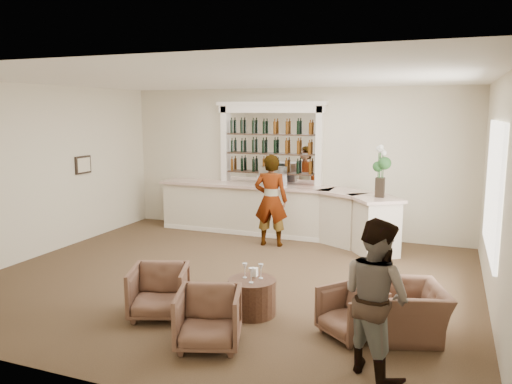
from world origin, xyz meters
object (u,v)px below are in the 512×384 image
(guest, at_px, (376,297))
(armchair_far, at_px, (409,311))
(flower_vase, at_px, (381,168))
(armchair_left, at_px, (159,291))
(armchair_right, at_px, (352,312))
(bar_counter, at_px, (278,211))
(armchair_center, at_px, (209,318))
(cocktail_table, at_px, (252,297))
(sommelier, at_px, (271,200))
(espresso_machine, at_px, (273,176))

(guest, bearing_deg, armchair_far, -66.51)
(armchair_far, xyz_separation_m, flower_vase, (-0.86, 3.53, 1.39))
(armchair_left, xyz_separation_m, armchair_right, (2.58, 0.34, -0.04))
(armchair_left, bearing_deg, bar_counter, 68.05)
(armchair_center, bearing_deg, armchair_left, 133.11)
(armchair_right, bearing_deg, cocktail_table, -149.18)
(cocktail_table, height_order, flower_vase, flower_vase)
(armchair_center, bearing_deg, guest, -15.43)
(armchair_left, relative_size, armchair_center, 1.01)
(armchair_left, bearing_deg, armchair_right, -13.38)
(sommelier, height_order, armchair_right, sommelier)
(armchair_center, height_order, armchair_right, armchair_center)
(guest, bearing_deg, bar_counter, -23.16)
(guest, bearing_deg, armchair_right, -25.54)
(guest, xyz_separation_m, armchair_center, (-1.93, -0.12, -0.50))
(cocktail_table, distance_m, flower_vase, 4.11)
(armchair_left, height_order, armchair_center, armchair_left)
(bar_counter, height_order, guest, guest)
(armchair_center, bearing_deg, cocktail_table, 64.15)
(bar_counter, height_order, armchair_left, bar_counter)
(armchair_right, relative_size, armchair_far, 0.71)
(armchair_center, distance_m, armchair_far, 2.51)
(cocktail_table, distance_m, armchair_far, 2.08)
(cocktail_table, bearing_deg, armchair_center, -96.90)
(armchair_center, height_order, armchair_far, armchair_center)
(armchair_left, xyz_separation_m, armchair_center, (1.03, -0.55, -0.00))
(armchair_center, bearing_deg, bar_counter, 81.16)
(bar_counter, distance_m, flower_vase, 2.62)
(armchair_far, relative_size, espresso_machine, 1.98)
(bar_counter, distance_m, guest, 5.94)
(flower_vase, bearing_deg, armchair_left, -119.65)
(cocktail_table, xyz_separation_m, sommelier, (-0.97, 3.48, 0.71))
(armchair_far, bearing_deg, flower_vase, 174.37)
(guest, distance_m, espresso_machine, 6.02)
(armchair_right, height_order, armchair_far, armchair_far)
(armchair_right, distance_m, flower_vase, 4.08)
(armchair_left, height_order, flower_vase, flower_vase)
(armchair_left, bearing_deg, cocktail_table, 3.47)
(guest, xyz_separation_m, flower_vase, (-0.59, 4.60, 0.86))
(armchair_far, distance_m, espresso_machine, 5.36)
(cocktail_table, bearing_deg, armchair_far, 3.28)
(bar_counter, height_order, armchair_center, bar_counter)
(armchair_left, height_order, espresso_machine, espresso_machine)
(guest, height_order, flower_vase, flower_vase)
(cocktail_table, distance_m, sommelier, 3.68)
(cocktail_table, xyz_separation_m, espresso_machine, (-1.19, 4.24, 1.11))
(flower_vase, bearing_deg, sommelier, -175.59)
(armchair_left, distance_m, armchair_right, 2.60)
(armchair_left, relative_size, armchair_right, 1.13)
(guest, bearing_deg, espresso_machine, -22.16)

